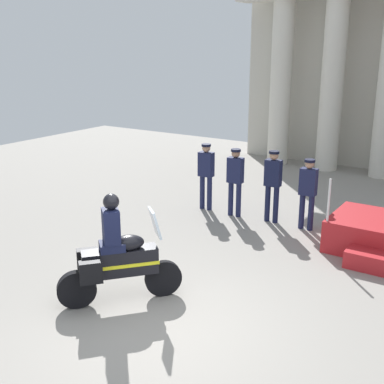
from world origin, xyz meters
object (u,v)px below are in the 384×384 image
object	(u,v)px
officer_in_row_3	(308,189)
motorcycle_with_rider	(116,258)
officer_in_row_1	(235,177)
officer_in_row_0	(206,171)
officer_in_row_2	(273,181)

from	to	relation	value
officer_in_row_3	motorcycle_with_rider	distance (m)	5.22
motorcycle_with_rider	officer_in_row_1	bearing A→B (deg)	45.87
officer_in_row_0	officer_in_row_2	distance (m)	1.84
officer_in_row_2	motorcycle_with_rider	size ratio (longest dim) A/B	0.93
officer_in_row_3	motorcycle_with_rider	xyz separation A→B (m)	(-1.39, -5.02, -0.19)
officer_in_row_0	officer_in_row_2	bearing A→B (deg)	179.65
officer_in_row_2	motorcycle_with_rider	distance (m)	5.08
officer_in_row_0	motorcycle_with_rider	xyz separation A→B (m)	(1.35, -5.01, -0.23)
officer_in_row_3	officer_in_row_0	bearing A→B (deg)	-1.44
officer_in_row_1	officer_in_row_3	xyz separation A→B (m)	(1.85, 0.07, -0.03)
officer_in_row_2	officer_in_row_3	bearing A→B (deg)	176.31
officer_in_row_0	officer_in_row_1	size ratio (longest dim) A/B	1.01
officer_in_row_3	motorcycle_with_rider	world-z (taller)	motorcycle_with_rider
officer_in_row_1	officer_in_row_3	distance (m)	1.85
officer_in_row_3	motorcycle_with_rider	bearing A→B (deg)	72.77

